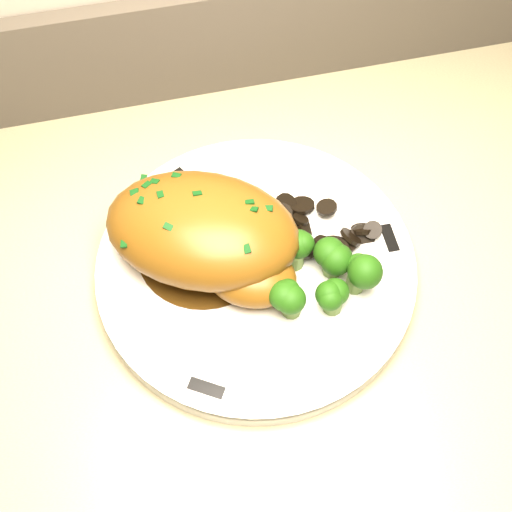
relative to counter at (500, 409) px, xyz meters
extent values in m
cube|color=brown|center=(0.00, 0.00, -0.02)|extent=(2.09, 0.68, 0.90)
cylinder|color=white|center=(-0.37, 0.07, 0.47)|extent=(0.38, 0.38, 0.02)
cube|color=black|center=(-0.25, 0.07, 0.48)|extent=(0.01, 0.03, 0.00)
cube|color=black|center=(-0.43, 0.18, 0.48)|extent=(0.03, 0.02, 0.00)
cube|color=black|center=(-0.44, -0.04, 0.48)|extent=(0.03, 0.02, 0.00)
cylinder|color=#3D250B|center=(-0.42, 0.09, 0.48)|extent=(0.12, 0.12, 0.00)
ellipsoid|color=brown|center=(-0.42, 0.09, 0.51)|extent=(0.21, 0.18, 0.07)
ellipsoid|color=brown|center=(-0.38, 0.05, 0.50)|extent=(0.10, 0.09, 0.04)
cube|color=#0B380F|center=(-0.46, 0.12, 0.54)|extent=(0.01, 0.01, 0.00)
cube|color=#0B380F|center=(-0.44, 0.11, 0.55)|extent=(0.01, 0.01, 0.00)
cube|color=#0B380F|center=(-0.42, 0.10, 0.55)|extent=(0.01, 0.01, 0.00)
cube|color=#0B380F|center=(-0.41, 0.09, 0.55)|extent=(0.01, 0.01, 0.00)
cube|color=#0B380F|center=(-0.39, 0.08, 0.55)|extent=(0.01, 0.01, 0.00)
cube|color=#0B380F|center=(-0.37, 0.08, 0.54)|extent=(0.01, 0.01, 0.00)
cylinder|color=black|center=(-0.28, 0.09, 0.48)|extent=(0.02, 0.02, 0.01)
cylinder|color=black|center=(-0.28, 0.10, 0.49)|extent=(0.02, 0.02, 0.01)
cylinder|color=black|center=(-0.28, 0.10, 0.49)|extent=(0.02, 0.02, 0.01)
cylinder|color=black|center=(-0.29, 0.11, 0.48)|extent=(0.02, 0.02, 0.01)
cylinder|color=black|center=(-0.30, 0.11, 0.49)|extent=(0.02, 0.02, 0.01)
cylinder|color=black|center=(-0.31, 0.11, 0.49)|extent=(0.02, 0.02, 0.02)
cylinder|color=black|center=(-0.32, 0.11, 0.48)|extent=(0.02, 0.02, 0.01)
cylinder|color=black|center=(-0.33, 0.11, 0.49)|extent=(0.03, 0.03, 0.00)
cylinder|color=black|center=(-0.34, 0.10, 0.49)|extent=(0.03, 0.03, 0.01)
cylinder|color=black|center=(-0.34, 0.10, 0.48)|extent=(0.02, 0.03, 0.02)
cylinder|color=black|center=(-0.34, 0.09, 0.49)|extent=(0.02, 0.02, 0.01)
cylinder|color=black|center=(-0.34, 0.08, 0.49)|extent=(0.03, 0.03, 0.01)
cylinder|color=black|center=(-0.34, 0.08, 0.48)|extent=(0.03, 0.03, 0.01)
cylinder|color=black|center=(-0.33, 0.07, 0.49)|extent=(0.03, 0.03, 0.01)
cylinder|color=black|center=(-0.32, 0.07, 0.49)|extent=(0.03, 0.03, 0.02)
cylinder|color=black|center=(-0.31, 0.07, 0.48)|extent=(0.02, 0.03, 0.02)
cylinder|color=black|center=(-0.30, 0.07, 0.49)|extent=(0.03, 0.03, 0.01)
cylinder|color=black|center=(-0.29, 0.07, 0.49)|extent=(0.03, 0.03, 0.01)
cylinder|color=black|center=(-0.28, 0.08, 0.48)|extent=(0.03, 0.04, 0.02)
cylinder|color=black|center=(-0.28, 0.08, 0.49)|extent=(0.03, 0.03, 0.01)
cylinder|color=#577531|center=(-0.37, 0.05, 0.49)|extent=(0.02, 0.02, 0.02)
sphere|color=#103608|center=(-0.37, 0.05, 0.51)|extent=(0.03, 0.03, 0.03)
cylinder|color=#577531|center=(-0.34, 0.06, 0.49)|extent=(0.02, 0.02, 0.02)
sphere|color=#103608|center=(-0.34, 0.06, 0.51)|extent=(0.03, 0.03, 0.03)
cylinder|color=#577531|center=(-0.31, 0.05, 0.49)|extent=(0.02, 0.02, 0.02)
sphere|color=#103608|center=(-0.31, 0.05, 0.51)|extent=(0.03, 0.03, 0.03)
cylinder|color=#577531|center=(-0.36, 0.01, 0.49)|extent=(0.02, 0.02, 0.02)
sphere|color=#103608|center=(-0.36, 0.01, 0.51)|extent=(0.03, 0.03, 0.03)
cylinder|color=#577531|center=(-0.32, 0.01, 0.49)|extent=(0.02, 0.02, 0.02)
sphere|color=#103608|center=(-0.32, 0.01, 0.51)|extent=(0.03, 0.03, 0.03)
cylinder|color=#577531|center=(-0.30, 0.02, 0.49)|extent=(0.02, 0.02, 0.02)
sphere|color=#103608|center=(-0.30, 0.02, 0.51)|extent=(0.03, 0.03, 0.03)
camera|label=1|loc=(-0.44, -0.22, 0.98)|focal=45.00mm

